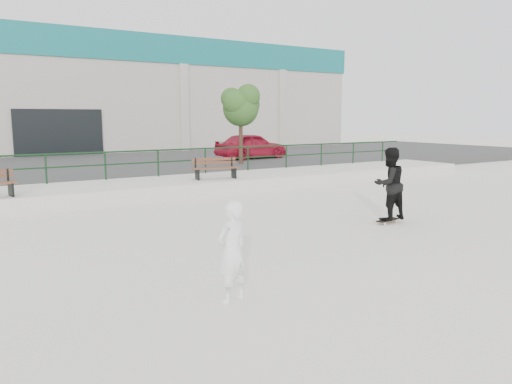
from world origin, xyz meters
TOP-DOWN VIEW (x-y plane):
  - ground at (0.00, 0.00)m, footprint 120.00×120.00m
  - ledge at (0.00, 9.50)m, footprint 30.00×3.00m
  - parking_strip at (0.00, 18.00)m, footprint 60.00×14.00m
  - railing at (-0.00, 10.80)m, footprint 28.00×0.06m
  - commercial_building at (-0.00, 31.99)m, footprint 44.20×16.33m
  - bench_right at (2.51, 9.01)m, footprint 1.74×0.79m
  - tree at (6.31, 13.57)m, footprint 2.12×1.89m
  - red_car at (8.32, 15.91)m, footprint 4.21×1.99m
  - skateboard at (3.82, 1.80)m, footprint 0.80×0.32m
  - standing_skater at (3.82, 1.80)m, footprint 0.96×0.78m
  - seated_skater at (-2.39, -0.91)m, footprint 0.64×0.51m

SIDE VIEW (x-z plane):
  - ground at x=0.00m, z-range 0.00..0.00m
  - skateboard at x=3.82m, z-range 0.03..0.12m
  - ledge at x=0.00m, z-range 0.00..0.50m
  - parking_strip at x=0.00m, z-range 0.00..0.50m
  - seated_skater at x=-2.39m, z-range 0.00..1.55m
  - bench_right at x=2.51m, z-range 0.50..1.27m
  - standing_skater at x=3.82m, z-range 0.09..1.98m
  - red_car at x=8.32m, z-range 0.50..1.89m
  - railing at x=0.00m, z-range 0.73..1.76m
  - tree at x=6.31m, z-range 1.44..5.22m
  - commercial_building at x=0.00m, z-range 0.58..8.58m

